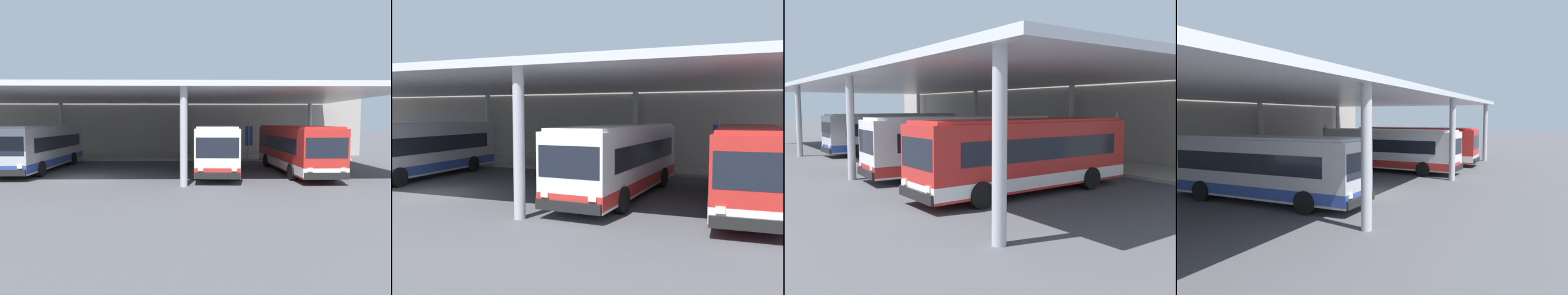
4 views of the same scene
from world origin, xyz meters
The scene contains 10 objects.
ground_plane centered at (0.00, 0.00, 0.00)m, with size 200.00×200.00×0.00m, color #47474C.
platform_kerb centered at (0.00, 11.75, 0.09)m, with size 42.00×4.50×0.18m, color #A39E93.
station_building_facade centered at (0.00, 15.00, 3.46)m, with size 48.00×1.60×6.91m, color #ADA399.
canopy_shelter centered at (0.00, 5.50, 5.31)m, with size 40.00×17.00×5.55m.
bus_nearest_bay centered at (-4.06, 4.09, 1.66)m, with size 2.77×10.54×3.17m.
bus_second_bay centered at (8.28, 2.83, 1.66)m, with size 3.16×10.66×3.17m.
bus_middle_bay centered at (13.66, 2.61, 1.66)m, with size 2.88×10.58×3.17m.
bench_waiting centered at (-8.73, 11.82, 0.66)m, with size 1.80×0.45×0.92m.
trash_bin centered at (-11.67, 11.54, 0.68)m, with size 0.52×0.52×0.98m.
banner_sign centered at (11.98, 10.94, 1.98)m, with size 0.70×0.12×3.20m.
Camera 3 is at (27.04, -9.06, 3.67)m, focal length 38.04 mm.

